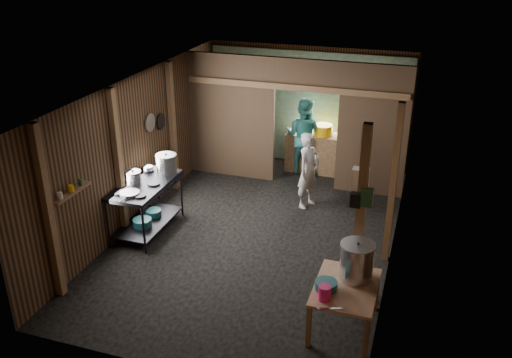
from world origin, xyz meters
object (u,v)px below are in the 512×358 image
(pink_bucket, at_px, (325,293))
(cook, at_px, (308,170))
(yellow_tub, at_px, (323,130))
(prep_table, at_px, (344,307))
(stock_pot, at_px, (357,262))
(gas_range, at_px, (146,207))
(stove_pot_large, at_px, (166,164))

(pink_bucket, distance_m, cook, 3.83)
(pink_bucket, bearing_deg, cook, 106.13)
(yellow_tub, bearing_deg, cook, -86.82)
(prep_table, relative_size, stock_pot, 2.06)
(prep_table, bearing_deg, pink_bucket, -120.59)
(prep_table, relative_size, pink_bucket, 5.69)
(cook, bearing_deg, yellow_tub, 25.67)
(stock_pot, relative_size, pink_bucket, 2.76)
(yellow_tub, relative_size, cook, 0.28)
(gas_range, xyz_separation_m, stove_pot_large, (0.17, 0.52, 0.62))
(stock_pot, bearing_deg, stove_pot_large, 153.48)
(stove_pot_large, bearing_deg, prep_table, -29.89)
(prep_table, relative_size, cook, 0.75)
(stove_pot_large, relative_size, yellow_tub, 0.91)
(prep_table, distance_m, stock_pot, 0.62)
(prep_table, height_order, stove_pot_large, stove_pot_large)
(yellow_tub, bearing_deg, gas_range, -123.77)
(stove_pot_large, relative_size, cook, 0.25)
(gas_range, distance_m, stock_pot, 4.03)
(prep_table, xyz_separation_m, stock_pot, (0.08, 0.23, 0.57))
(cook, bearing_deg, stove_pot_large, 142.12)
(stove_pot_large, distance_m, stock_pot, 4.05)
(stock_pot, bearing_deg, gas_range, 161.20)
(stove_pot_large, height_order, cook, cook)
(yellow_tub, xyz_separation_m, cook, (0.09, -1.70, -0.23))
(prep_table, distance_m, cook, 3.58)
(gas_range, bearing_deg, cook, 36.56)
(prep_table, xyz_separation_m, cook, (-1.28, 3.32, 0.41))
(stock_pot, height_order, yellow_tub, stock_pot)
(yellow_tub, bearing_deg, stove_pot_large, -126.04)
(stock_pot, height_order, cook, cook)
(cook, bearing_deg, prep_table, -136.52)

